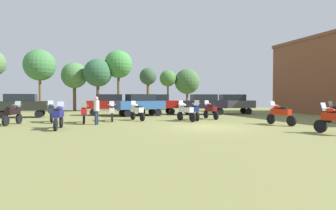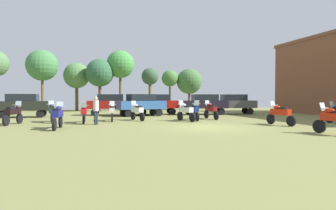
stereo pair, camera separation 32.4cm
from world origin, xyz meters
name	(u,v)px [view 2 (the right image)]	position (x,y,z in m)	size (l,w,h in m)	color
ground_plane	(207,127)	(0.00, 0.00, 0.01)	(44.00, 52.00, 0.02)	olive
motorcycle_1	(13,113)	(-11.17, 4.70, 0.75)	(0.82, 2.13, 1.48)	black
motorcycle_2	(194,110)	(1.04, 4.80, 0.76)	(0.62, 2.28, 1.51)	black
motorcycle_3	(52,112)	(-9.05, 5.92, 0.75)	(0.64, 2.17, 1.49)	black
motorcycle_4	(112,111)	(-4.93, 5.87, 0.73)	(0.62, 2.18, 1.44)	black
motorcycle_5	(211,110)	(2.73, 5.53, 0.74)	(0.62, 2.26, 1.47)	black
motorcycle_6	(335,119)	(4.36, -4.70, 0.74)	(0.79, 2.17, 1.47)	black
motorcycle_7	(84,112)	(-6.89, 4.74, 0.73)	(0.62, 2.16, 1.44)	black
motorcycle_8	(137,111)	(-3.10, 5.80, 0.73)	(0.82, 2.07, 1.45)	black
motorcycle_10	(58,116)	(-8.23, 1.31, 0.75)	(0.62, 2.27, 1.49)	black
motorcycle_11	(280,113)	(4.84, -0.14, 0.75)	(0.69, 2.24, 1.48)	black
motorcycle_12	(186,111)	(0.15, 4.15, 0.75)	(0.80, 2.14, 1.48)	black
car_1	(141,103)	(-1.92, 10.59, 1.19)	(4.55, 2.55, 2.00)	black
car_2	(157,103)	(0.02, 12.55, 1.19)	(4.44, 2.17, 2.00)	black
car_3	(23,104)	(-11.96, 11.55, 1.19)	(4.31, 1.83, 2.00)	black
car_4	(234,103)	(7.68, 10.97, 1.19)	(4.55, 2.54, 2.00)	black
car_5	(111,103)	(-4.51, 12.61, 1.19)	(4.49, 2.31, 2.00)	black
car_6	(205,103)	(4.46, 10.86, 1.19)	(4.47, 2.27, 2.00)	black
person_1	(96,108)	(-6.14, 3.24, 1.06)	(0.48, 0.48, 1.77)	#1F2C3D
tree_1	(150,77)	(1.31, 21.82, 4.36)	(2.24, 2.24, 5.58)	brown
tree_2	(189,82)	(6.82, 21.85, 3.88)	(3.46, 3.46, 5.61)	brown
tree_3	(100,73)	(-5.20, 20.41, 4.65)	(3.36, 3.36, 6.35)	brown
tree_5	(42,66)	(-11.64, 20.38, 5.37)	(3.55, 3.55, 7.16)	brown
tree_6	(120,65)	(-2.69, 20.69, 5.78)	(3.42, 3.42, 7.52)	brown
tree_7	(77,76)	(-7.94, 22.26, 4.40)	(3.18, 3.18, 6.01)	brown
tree_8	(170,79)	(4.05, 21.86, 4.23)	(2.20, 2.20, 5.36)	brown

